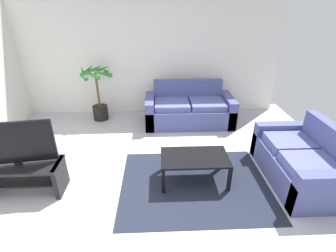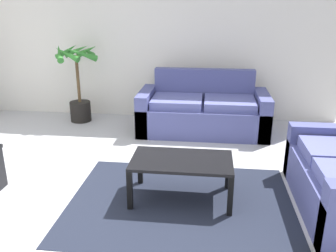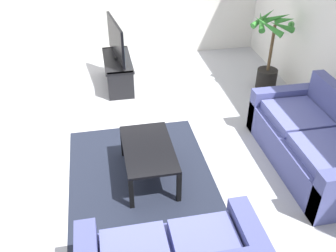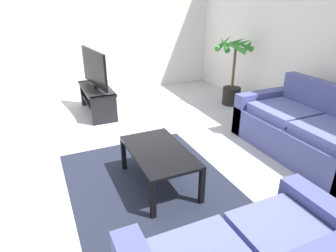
# 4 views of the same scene
# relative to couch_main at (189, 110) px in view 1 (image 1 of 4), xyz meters

# --- Properties ---
(ground_plane) EXTENTS (6.60, 6.60, 0.00)m
(ground_plane) POSITION_rel_couch_main_xyz_m (-0.82, -2.28, -0.30)
(ground_plane) COLOR #B2B2B7
(wall_back) EXTENTS (6.00, 0.06, 2.70)m
(wall_back) POSITION_rel_couch_main_xyz_m (-0.82, 0.72, 1.05)
(wall_back) COLOR silver
(wall_back) RESTS_ON ground
(couch_main) EXTENTS (1.91, 0.90, 0.90)m
(couch_main) POSITION_rel_couch_main_xyz_m (0.00, 0.00, 0.00)
(couch_main) COLOR #4C518C
(couch_main) RESTS_ON ground
(couch_loveseat) EXTENTS (0.90, 1.54, 0.90)m
(couch_loveseat) POSITION_rel_couch_main_xyz_m (1.46, -2.06, -0.00)
(couch_loveseat) COLOR #4C518C
(couch_loveseat) RESTS_ON ground
(tv_stand) EXTENTS (1.10, 0.45, 0.47)m
(tv_stand) POSITION_rel_couch_main_xyz_m (-2.62, -2.17, 0.01)
(tv_stand) COLOR black
(tv_stand) RESTS_ON ground
(tv) EXTENTS (1.07, 0.18, 0.64)m
(tv) POSITION_rel_couch_main_xyz_m (-2.62, -2.17, 0.51)
(tv) COLOR black
(tv) RESTS_ON tv_stand
(coffee_table) EXTENTS (0.99, 0.57, 0.43)m
(coffee_table) POSITION_rel_couch_main_xyz_m (-0.16, -2.03, 0.07)
(coffee_table) COLOR black
(coffee_table) RESTS_ON ground
(area_rug) EXTENTS (2.20, 1.70, 0.01)m
(area_rug) POSITION_rel_couch_main_xyz_m (-0.16, -2.13, -0.30)
(area_rug) COLOR #1E2333
(area_rug) RESTS_ON ground
(potted_palm) EXTENTS (0.76, 0.75, 1.27)m
(potted_palm) POSITION_rel_couch_main_xyz_m (-2.03, 0.26, 0.31)
(potted_palm) COLOR black
(potted_palm) RESTS_ON ground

